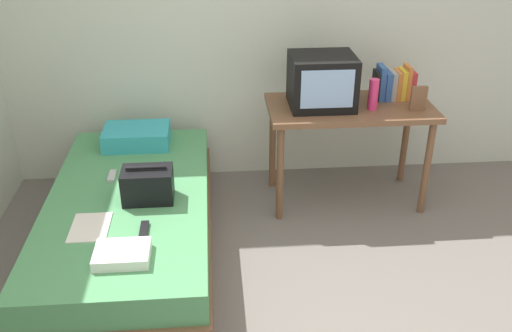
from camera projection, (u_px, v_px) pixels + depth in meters
name	position (u px, v px, depth m)	size (l,w,h in m)	color
wall_back	(264.00, 11.00, 4.14)	(5.20, 0.10, 2.60)	silver
bed	(131.00, 227.00, 3.55)	(1.00, 2.00, 0.45)	brown
desk	(349.00, 118.00, 4.00)	(1.16, 0.60, 0.76)	brown
tv	(322.00, 81.00, 3.86)	(0.44, 0.39, 0.36)	black
water_bottle	(373.00, 94.00, 3.84)	(0.07, 0.07, 0.22)	#E53372
book_row	(393.00, 84.00, 4.02)	(0.28, 0.16, 0.25)	black
picture_frame	(419.00, 99.00, 3.83)	(0.11, 0.02, 0.17)	brown
pillow	(137.00, 136.00, 4.06)	(0.47, 0.33, 0.13)	#33A8B7
handbag	(148.00, 185.00, 3.36)	(0.30, 0.20, 0.22)	black
magazine	(90.00, 227.00, 3.13)	(0.21, 0.29, 0.01)	white
remote_dark	(144.00, 230.00, 3.09)	(0.04, 0.16, 0.02)	black
remote_silver	(112.00, 176.00, 3.64)	(0.04, 0.14, 0.02)	#B7B7BC
folded_towel	(122.00, 254.00, 2.86)	(0.28, 0.22, 0.06)	white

